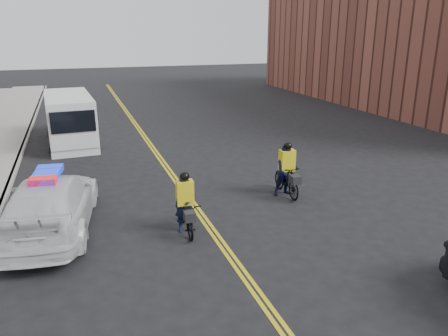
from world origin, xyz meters
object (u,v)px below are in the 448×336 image
at_px(cargo_van, 70,120).
at_px(police_cruiser, 50,204).
at_px(cyclist_far, 286,174).
at_px(cyclist_near, 186,211).

bearing_deg(cargo_van, police_cruiser, -96.71).
bearing_deg(cargo_van, cyclist_far, -58.22).
xyz_separation_m(police_cruiser, cyclist_far, (7.68, 0.35, -0.06)).
height_order(cyclist_near, cyclist_far, cyclist_far).
bearing_deg(cyclist_near, police_cruiser, 163.14).
height_order(police_cruiser, cargo_van, cargo_van).
bearing_deg(cargo_van, cyclist_near, -78.93).
bearing_deg(cyclist_far, police_cruiser, -175.85).
xyz_separation_m(police_cruiser, cargo_van, (0.64, 10.40, 0.38)).
xyz_separation_m(cargo_van, cyclist_near, (2.99, -11.75, -0.57)).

